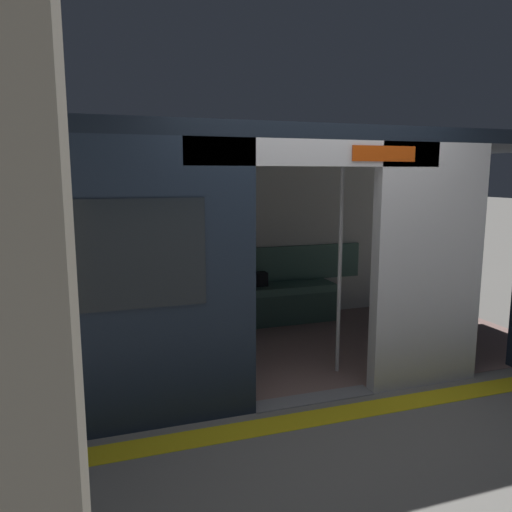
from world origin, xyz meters
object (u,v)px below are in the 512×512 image
at_px(bench_seat, 240,298).
at_px(grab_pole_door, 246,272).
at_px(book, 193,290).
at_px(handbag, 256,279).
at_px(train_car, 259,213).
at_px(person_seated, 220,274).
at_px(grab_pole_far, 340,263).

distance_m(bench_seat, grab_pole_door, 1.90).
bearing_deg(book, grab_pole_door, 72.13).
bearing_deg(handbag, train_car, 72.72).
bearing_deg(bench_seat, handbag, -161.11).
bearing_deg(person_seated, book, -24.94).
relative_size(train_car, book, 29.09).
distance_m(train_car, handbag, 1.40).
distance_m(bench_seat, person_seated, 0.42).
bearing_deg(train_car, grab_pole_far, 128.72).
bearing_deg(grab_pole_door, bench_seat, -105.21).
relative_size(train_car, bench_seat, 2.58).
bearing_deg(handbag, bench_seat, 18.89).
bearing_deg(book, grab_pole_far, 100.30).
distance_m(book, grab_pole_far, 2.06).
height_order(train_car, book, train_car).
relative_size(bench_seat, person_seated, 2.06).
relative_size(book, grab_pole_door, 0.11).
bearing_deg(person_seated, handbag, -165.06).
xyz_separation_m(handbag, book, (0.80, -0.00, -0.07)).
relative_size(train_car, grab_pole_door, 3.08).
distance_m(train_car, book, 1.49).
xyz_separation_m(train_car, grab_pole_door, (0.39, 0.78, -0.43)).
relative_size(bench_seat, grab_pole_door, 1.19).
bearing_deg(grab_pole_far, grab_pole_door, 6.09).
xyz_separation_m(train_car, person_seated, (0.18, -0.89, -0.77)).
xyz_separation_m(handbag, grab_pole_door, (0.71, 1.80, 0.48)).
distance_m(book, grab_pole_door, 1.89).
bearing_deg(bench_seat, book, -8.73).
height_order(grab_pole_door, grab_pole_far, same).
height_order(bench_seat, grab_pole_door, grab_pole_door).
bearing_deg(grab_pole_door, book, -87.21).
bearing_deg(handbag, grab_pole_far, 97.56).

